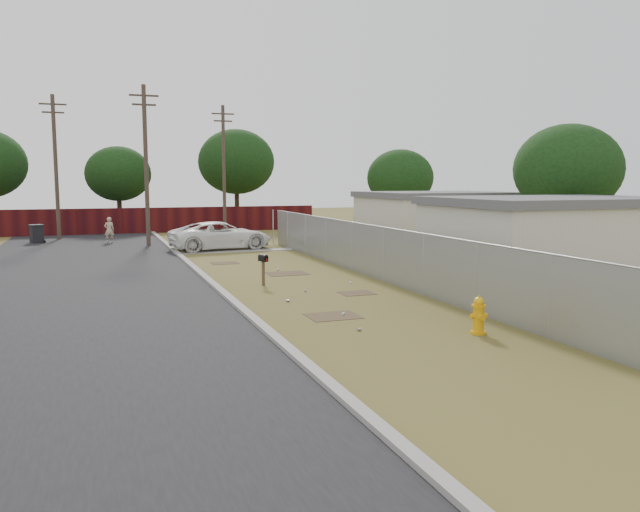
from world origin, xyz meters
name	(u,v)px	position (x,y,z in m)	size (l,w,h in m)	color
ground	(303,286)	(0.00, 0.00, 0.00)	(120.00, 120.00, 0.00)	brown
street	(99,265)	(-6.76, 8.05, 0.02)	(15.10, 60.00, 0.12)	black
chainlink_fence	(372,257)	(3.12, 1.03, 0.80)	(0.10, 27.06, 2.02)	#94979D
privacy_fence	(108,221)	(-6.00, 25.00, 0.90)	(30.00, 0.12, 1.80)	#450F0E
utility_poles	(146,165)	(-3.67, 20.67, 4.69)	(12.60, 8.24, 9.00)	#493B31
houses	(486,228)	(9.70, 3.13, 1.56)	(9.30, 17.24, 3.10)	beige
horizon_trees	(209,167)	(0.84, 23.56, 4.63)	(33.32, 31.94, 7.78)	#312416
fire_hydrant	(479,316)	(1.80, -8.05, 0.44)	(0.44, 0.44, 0.95)	#E19F0B
mailbox	(263,261)	(-1.30, 0.58, 0.88)	(0.28, 0.48, 1.11)	brown
pickup_truck	(221,236)	(-0.48, 12.64, 0.76)	(2.51, 5.45, 1.51)	white
pedestrian	(109,230)	(-6.06, 18.45, 0.77)	(0.56, 0.37, 1.55)	tan
trash_bin	(37,234)	(-10.12, 19.71, 0.57)	(0.96, 0.94, 1.12)	black
scattered_litter	(317,294)	(-0.17, -1.95, 0.04)	(3.25, 10.85, 0.07)	silver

